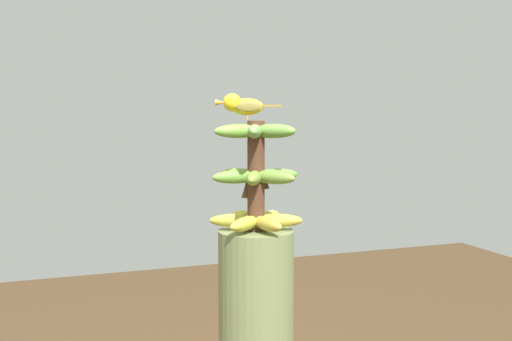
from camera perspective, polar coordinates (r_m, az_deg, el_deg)
banana_bunch at (r=1.79m, az=-0.00°, el=-0.54°), size 0.28×0.28×0.33m
perched_bird at (r=1.80m, az=-1.35°, el=6.22°), size 0.08×0.19×0.08m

